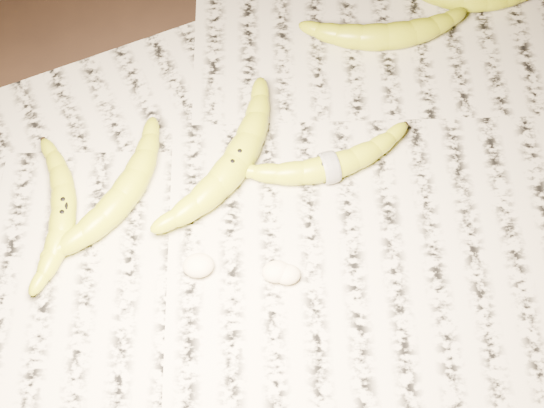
{
  "coord_description": "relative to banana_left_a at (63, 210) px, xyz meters",
  "views": [
    {
      "loc": [
        -0.06,
        -0.44,
        0.84
      ],
      "look_at": [
        -0.01,
        -0.0,
        0.05
      ],
      "focal_mm": 50.0,
      "sensor_mm": 36.0,
      "label": 1
    }
  ],
  "objects": [
    {
      "name": "banana_upper_a",
      "position": [
        0.45,
        0.23,
        0.0
      ],
      "size": [
        0.2,
        0.07,
        0.04
      ],
      "primitive_type": null,
      "rotation": [
        0.0,
        0.0,
        -0.02
      ],
      "color": "#9BB416",
      "rests_on": "newspaper_patch"
    },
    {
      "name": "banana_center",
      "position": [
        0.22,
        0.04,
        0.0
      ],
      "size": [
        0.19,
        0.22,
        0.04
      ],
      "primitive_type": null,
      "rotation": [
        0.0,
        0.0,
        0.93
      ],
      "color": "#9BB416",
      "rests_on": "newspaper_patch"
    },
    {
      "name": "banana_taped",
      "position": [
        0.34,
        0.02,
        0.0
      ],
      "size": [
        0.21,
        0.09,
        0.03
      ],
      "primitive_type": null,
      "rotation": [
        0.0,
        0.0,
        0.17
      ],
      "color": "#9BB416",
      "rests_on": "newspaper_patch"
    },
    {
      "name": "measuring_tape",
      "position": [
        0.34,
        0.02,
        0.0
      ],
      "size": [
        0.01,
        0.04,
        0.04
      ],
      "primitive_type": "torus",
      "rotation": [
        0.0,
        1.57,
        0.17
      ],
      "color": "white",
      "rests_on": "newspaper_patch"
    },
    {
      "name": "newspaper_patch",
      "position": [
        0.26,
        0.0,
        -0.02
      ],
      "size": [
        0.9,
        0.7,
        0.01
      ],
      "primitive_type": "cube",
      "color": "beige",
      "rests_on": "ground"
    },
    {
      "name": "banana_left_a",
      "position": [
        0.0,
        0.0,
        0.0
      ],
      "size": [
        0.06,
        0.19,
        0.03
      ],
      "primitive_type": null,
      "rotation": [
        0.0,
        0.0,
        1.52
      ],
      "color": "#9BB416",
      "rests_on": "newspaper_patch"
    },
    {
      "name": "banana_left_b",
      "position": [
        0.07,
        0.01,
        0.0
      ],
      "size": [
        0.17,
        0.19,
        0.04
      ],
      "primitive_type": null,
      "rotation": [
        0.0,
        0.0,
        0.92
      ],
      "color": "#9BB416",
      "rests_on": "newspaper_patch"
    },
    {
      "name": "flesh_chunk_c",
      "position": [
        0.26,
        -0.11,
        -0.01
      ],
      "size": [
        0.03,
        0.03,
        0.02
      ],
      "primitive_type": "ellipsoid",
      "color": "beige",
      "rests_on": "newspaper_patch"
    },
    {
      "name": "flesh_chunk_a",
      "position": [
        0.16,
        -0.09,
        -0.01
      ],
      "size": [
        0.04,
        0.03,
        0.02
      ],
      "primitive_type": "ellipsoid",
      "color": "beige",
      "rests_on": "newspaper_patch"
    },
    {
      "name": "flesh_chunk_b",
      "position": [
        0.25,
        -0.11,
        -0.01
      ],
      "size": [
        0.03,
        0.03,
        0.02
      ],
      "primitive_type": "ellipsoid",
      "color": "beige",
      "rests_on": "newspaper_patch"
    },
    {
      "name": "ground",
      "position": [
        0.26,
        -0.04,
        -0.02
      ],
      "size": [
        3.0,
        3.0,
        0.0
      ],
      "primitive_type": "plane",
      "color": "black",
      "rests_on": "ground"
    }
  ]
}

